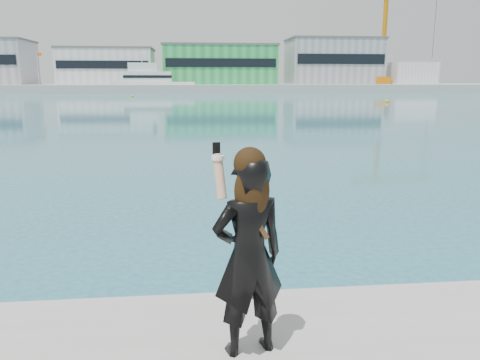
{
  "coord_description": "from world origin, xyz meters",
  "views": [
    {
      "loc": [
        -0.06,
        -3.9,
        3.15
      ],
      "look_at": [
        0.4,
        0.52,
        2.2
      ],
      "focal_mm": 35.0,
      "sensor_mm": 36.0,
      "label": 1
    }
  ],
  "objects_px": {
    "buoy_near": "(387,102)",
    "woman": "(249,251)",
    "dock_crane": "(389,35)",
    "buoy_far": "(132,97)",
    "motor_yacht": "(150,82)"
  },
  "relations": [
    {
      "from": "motor_yacht",
      "to": "buoy_near",
      "type": "height_order",
      "value": "motor_yacht"
    },
    {
      "from": "dock_crane",
      "to": "woman",
      "type": "relative_size",
      "value": 13.0
    },
    {
      "from": "buoy_far",
      "to": "motor_yacht",
      "type": "bearing_deg",
      "value": 87.88
    },
    {
      "from": "buoy_far",
      "to": "dock_crane",
      "type": "bearing_deg",
      "value": 28.46
    },
    {
      "from": "dock_crane",
      "to": "buoy_far",
      "type": "height_order",
      "value": "dock_crane"
    },
    {
      "from": "motor_yacht",
      "to": "dock_crane",
      "type": "bearing_deg",
      "value": -1.64
    },
    {
      "from": "dock_crane",
      "to": "buoy_far",
      "type": "xyz_separation_m",
      "value": [
        -64.18,
        -34.79,
        -15.07
      ]
    },
    {
      "from": "buoy_far",
      "to": "woman",
      "type": "height_order",
      "value": "woman"
    },
    {
      "from": "dock_crane",
      "to": "woman",
      "type": "xyz_separation_m",
      "value": [
        -52.8,
        -122.18,
        -13.33
      ]
    },
    {
      "from": "buoy_near",
      "to": "buoy_far",
      "type": "bearing_deg",
      "value": 146.99
    },
    {
      "from": "motor_yacht",
      "to": "buoy_far",
      "type": "height_order",
      "value": "motor_yacht"
    },
    {
      "from": "buoy_near",
      "to": "woman",
      "type": "xyz_separation_m",
      "value": [
        -27.73,
        -62.0,
        1.73
      ]
    },
    {
      "from": "woman",
      "to": "dock_crane",
      "type": "bearing_deg",
      "value": -127.69
    },
    {
      "from": "dock_crane",
      "to": "motor_yacht",
      "type": "relative_size",
      "value": 1.15
    },
    {
      "from": "dock_crane",
      "to": "buoy_near",
      "type": "bearing_deg",
      "value": -112.62
    }
  ]
}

